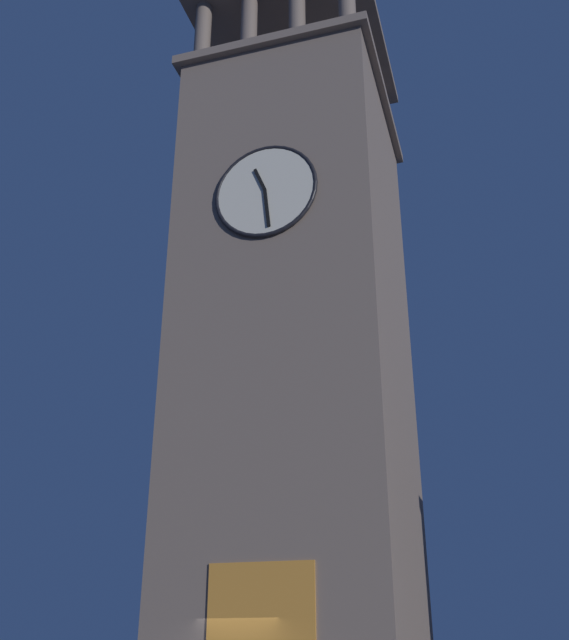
{
  "coord_description": "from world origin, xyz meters",
  "views": [
    {
      "loc": [
        -7.76,
        21.1,
        1.55
      ],
      "look_at": [
        -0.06,
        -4.38,
        13.71
      ],
      "focal_mm": 41.25,
      "sensor_mm": 36.0,
      "label": 1
    }
  ],
  "objects": [
    {
      "name": "clocktower",
      "position": [
        -0.7,
        -4.36,
        12.48
      ],
      "size": [
        8.15,
        9.45,
        30.53
      ],
      "color": "#75665B",
      "rests_on": "ground_plane"
    }
  ]
}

